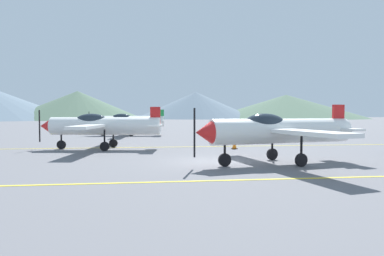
% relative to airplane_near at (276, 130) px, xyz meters
% --- Properties ---
extents(ground_plane, '(400.00, 400.00, 0.00)m').
position_rel_airplane_near_xyz_m(ground_plane, '(-2.71, 0.75, -1.54)').
color(ground_plane, slate).
extents(apron_line_near, '(80.00, 0.16, 0.01)m').
position_rel_airplane_near_xyz_m(apron_line_near, '(-2.71, -3.56, -1.53)').
color(apron_line_near, yellow).
rests_on(apron_line_near, ground_plane).
extents(apron_line_far, '(80.00, 0.16, 0.01)m').
position_rel_airplane_near_xyz_m(apron_line_far, '(-2.71, 8.34, -1.53)').
color(apron_line_far, yellow).
rests_on(apron_line_far, ground_plane).
extents(airplane_near, '(7.98, 9.10, 2.73)m').
position_rel_airplane_near_xyz_m(airplane_near, '(0.00, 0.00, 0.00)').
color(airplane_near, white).
rests_on(airplane_near, ground_plane).
extents(airplane_mid, '(7.96, 9.13, 2.73)m').
position_rel_airplane_near_xyz_m(airplane_mid, '(-8.83, 7.53, 0.00)').
color(airplane_mid, white).
rests_on(airplane_mid, ground_plane).
extents(airplane_far, '(7.93, 9.12, 2.73)m').
position_rel_airplane_near_xyz_m(airplane_far, '(-8.03, 21.31, 0.00)').
color(airplane_far, white).
rests_on(airplane_far, ground_plane).
extents(traffic_cone_front, '(0.36, 0.36, 0.59)m').
position_rel_airplane_near_xyz_m(traffic_cone_front, '(-0.28, 6.58, -1.25)').
color(traffic_cone_front, black).
rests_on(traffic_cone_front, ground_plane).
extents(hill_centerleft, '(52.56, 52.56, 11.22)m').
position_rel_airplane_near_xyz_m(hill_centerleft, '(-33.70, 123.17, 4.08)').
color(hill_centerleft, '#4C6651').
rests_on(hill_centerleft, ground_plane).
extents(hill_centerright, '(58.27, 58.27, 12.76)m').
position_rel_airplane_near_xyz_m(hill_centerright, '(16.56, 147.75, 4.84)').
color(hill_centerright, slate).
rests_on(hill_centerright, ground_plane).
extents(hill_right, '(76.54, 76.54, 11.68)m').
position_rel_airplane_near_xyz_m(hill_right, '(61.34, 146.06, 4.30)').
color(hill_right, '#4C6651').
rests_on(hill_right, ground_plane).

